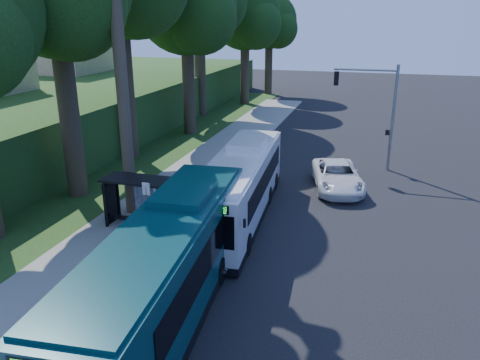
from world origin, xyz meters
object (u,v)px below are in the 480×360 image
(bus_shelter, at_px, (133,192))
(pickup, at_px, (337,176))
(teal_bus, at_px, (167,265))
(white_bus, at_px, (240,185))

(bus_shelter, xyz_separation_m, pickup, (9.07, 8.21, -1.01))
(teal_bus, bearing_deg, pickup, 67.95)
(white_bus, height_order, pickup, white_bus)
(white_bus, relative_size, pickup, 2.12)
(teal_bus, relative_size, pickup, 2.28)
(bus_shelter, bearing_deg, white_bus, 28.59)
(white_bus, bearing_deg, pickup, 47.95)
(white_bus, distance_m, pickup, 7.26)
(teal_bus, distance_m, pickup, 15.12)
(white_bus, xyz_separation_m, pickup, (4.42, 5.67, -0.95))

